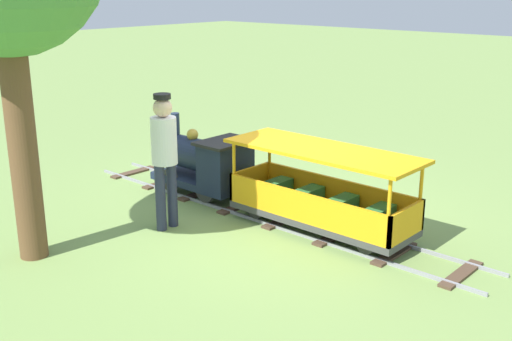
{
  "coord_description": "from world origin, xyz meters",
  "views": [
    {
      "loc": [
        -5.62,
        -4.87,
        2.81
      ],
      "look_at": [
        0.0,
        0.13,
        0.55
      ],
      "focal_mm": 43.75,
      "sensor_mm": 36.0,
      "label": 1
    }
  ],
  "objects": [
    {
      "name": "ground_plane",
      "position": [
        0.0,
        0.0,
        0.0
      ],
      "size": [
        60.0,
        60.0,
        0.0
      ],
      "primitive_type": "plane",
      "color": "#75934C"
    },
    {
      "name": "locomotive",
      "position": [
        0.0,
        1.04,
        0.48
      ],
      "size": [
        0.73,
        1.45,
        1.04
      ],
      "color": "#192338",
      "rests_on": "ground_plane"
    },
    {
      "name": "conductor_person",
      "position": [
        -1.12,
        0.56,
        0.96
      ],
      "size": [
        0.3,
        0.3,
        1.62
      ],
      "color": "#282D47",
      "rests_on": "ground_plane"
    },
    {
      "name": "track",
      "position": [
        0.0,
        0.02,
        0.02
      ],
      "size": [
        0.77,
        6.05,
        0.04
      ],
      "color": "gray",
      "rests_on": "ground_plane"
    },
    {
      "name": "passenger_car",
      "position": [
        0.0,
        -0.88,
        0.42
      ],
      "size": [
        0.83,
        2.35,
        0.97
      ],
      "color": "#3F3F3F",
      "rests_on": "ground_plane"
    }
  ]
}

